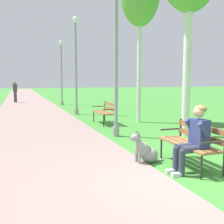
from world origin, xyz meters
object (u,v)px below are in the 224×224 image
lamp_post_near (116,57)px  pedestrian_distant (15,92)px  dog_grey (145,151)px  park_bench_near (192,141)px  person_seated_on_near_bench (194,136)px  lamp_post_mid (76,65)px  lamp_post_far (61,72)px  park_bench_mid (106,111)px

lamp_post_near → pedestrian_distant: (-2.98, 14.30, -1.55)m
dog_grey → park_bench_near: bearing=-28.9°
park_bench_near → dog_grey: 0.95m
person_seated_on_near_bench → lamp_post_mid: 9.47m
pedestrian_distant → dog_grey: bearing=-81.3°
dog_grey → lamp_post_mid: bearing=87.7°
person_seated_on_near_bench → lamp_post_near: bearing=93.6°
park_bench_near → person_seated_on_near_bench: size_ratio=1.20×
person_seated_on_near_bench → pedestrian_distant: (-3.20, 17.87, 0.16)m
park_bench_near → lamp_post_far: bearing=91.3°
lamp_post_far → park_bench_mid: bearing=-87.8°
park_bench_near → lamp_post_near: lamp_post_near is taller
park_bench_mid → lamp_post_near: (-0.44, -2.42, 1.88)m
person_seated_on_near_bench → lamp_post_mid: (-0.25, 9.30, 1.79)m
lamp_post_near → lamp_post_far: (0.10, 11.30, -0.12)m
dog_grey → lamp_post_far: size_ratio=0.19×
park_bench_mid → lamp_post_far: 9.06m
dog_grey → lamp_post_mid: 8.80m
dog_grey → lamp_post_mid: lamp_post_mid is taller
lamp_post_mid → park_bench_near: bearing=-87.0°
park_bench_mid → lamp_post_mid: 3.87m
park_bench_near → lamp_post_mid: bearing=93.0°
park_bench_mid → lamp_post_far: bearing=92.2°
person_seated_on_near_bench → park_bench_mid: bearing=87.9°
lamp_post_near → pedestrian_distant: size_ratio=2.81×
person_seated_on_near_bench → lamp_post_far: lamp_post_far is taller
park_bench_mid → pedestrian_distant: bearing=106.1°
park_bench_mid → person_seated_on_near_bench: size_ratio=1.20×
dog_grey → lamp_post_mid: size_ratio=0.17×
park_bench_mid → lamp_post_near: size_ratio=0.32×
person_seated_on_near_bench → dog_grey: person_seated_on_near_bench is taller
lamp_post_mid → lamp_post_far: size_ratio=1.09×
park_bench_mid → person_seated_on_near_bench: 6.00m
park_bench_near → dog_grey: size_ratio=1.80×
park_bench_mid → lamp_post_far: lamp_post_far is taller
park_bench_mid → lamp_post_mid: bearing=98.2°
pedestrian_distant → lamp_post_mid: bearing=-71.0°
person_seated_on_near_bench → lamp_post_mid: lamp_post_mid is taller
park_bench_near → pedestrian_distant: (-3.41, 17.53, 0.33)m
park_bench_mid → lamp_post_mid: (-0.47, 3.30, 1.96)m
dog_grey → pedestrian_distant: size_ratio=0.50×
park_bench_near → lamp_post_near: 3.77m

